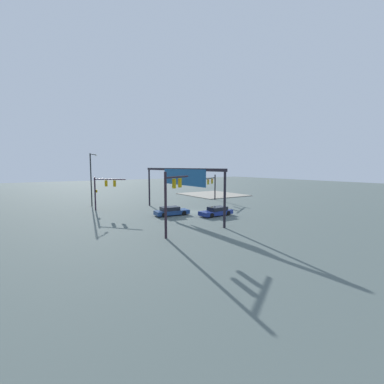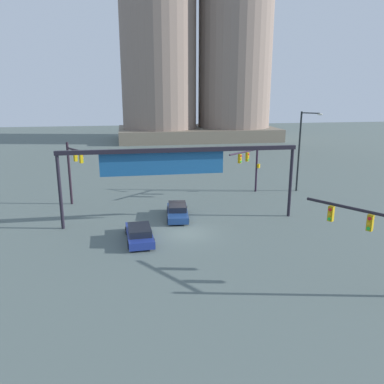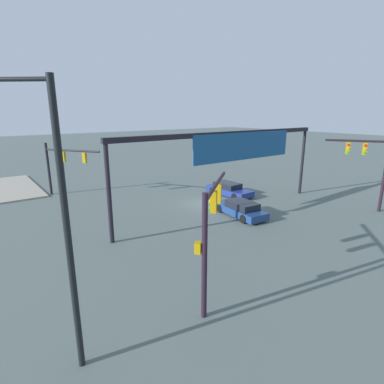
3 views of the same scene
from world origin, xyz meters
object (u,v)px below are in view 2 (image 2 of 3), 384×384
sedan_car_approaching (139,234)px  sedan_car_waiting_far (177,211)px  traffic_signal_cross_street (374,231)px  streetlamp_curved_arm (301,146)px  traffic_signal_near_corner (73,165)px  traffic_signal_opposite_side (250,162)px

sedan_car_approaching → sedan_car_waiting_far: 6.21m
traffic_signal_cross_street → streetlamp_curved_arm: 22.25m
traffic_signal_near_corner → sedan_car_approaching: 12.31m
streetlamp_curved_arm → sedan_car_waiting_far: 17.05m
traffic_signal_near_corner → sedan_car_approaching: traffic_signal_near_corner is taller
traffic_signal_opposite_side → sedan_car_waiting_far: 11.61m
traffic_signal_near_corner → streetlamp_curved_arm: 24.34m
traffic_signal_near_corner → sedan_car_waiting_far: bearing=29.8°
traffic_signal_near_corner → sedan_car_approaching: bearing=-1.8°
traffic_signal_opposite_side → traffic_signal_cross_street: bearing=51.3°
traffic_signal_near_corner → traffic_signal_cross_street: size_ratio=1.22×
traffic_signal_opposite_side → traffic_signal_cross_street: traffic_signal_opposite_side is taller
traffic_signal_opposite_side → sedan_car_waiting_far: traffic_signal_opposite_side is taller
traffic_signal_cross_street → streetlamp_curved_arm: bearing=-48.4°
streetlamp_curved_arm → sedan_car_waiting_far: (-14.83, -7.09, -4.53)m
sedan_car_approaching → sedan_car_waiting_far: (3.59, 5.06, -0.00)m
traffic_signal_opposite_side → streetlamp_curved_arm: size_ratio=0.58×
traffic_signal_opposite_side → streetlamp_curved_arm: 6.13m
traffic_signal_opposite_side → sedan_car_waiting_far: (-8.89, -6.82, -3.04)m
sedan_car_waiting_far → streetlamp_curved_arm: bearing=121.3°
sedan_car_approaching → sedan_car_waiting_far: size_ratio=1.00×
traffic_signal_opposite_side → sedan_car_approaching: bearing=3.6°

